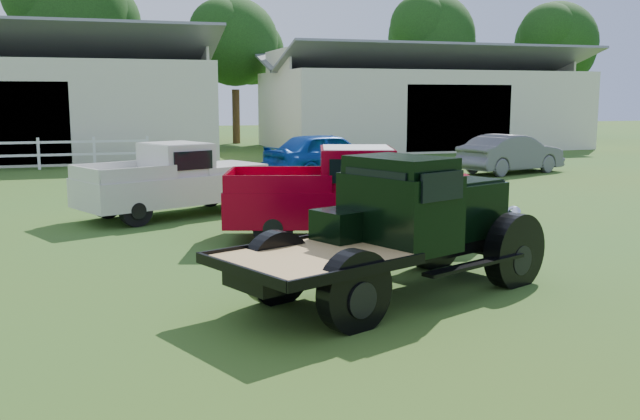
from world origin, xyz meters
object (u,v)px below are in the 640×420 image
object	(u,v)px
white_pickup	(173,180)
misc_car_grey	(511,154)
red_pickup	(351,193)
misc_car_blue	(327,154)
vintage_flatbed	(394,227)

from	to	relation	value
white_pickup	misc_car_grey	bearing A→B (deg)	1.08
red_pickup	misc_car_blue	world-z (taller)	red_pickup
white_pickup	misc_car_blue	distance (m)	9.13
red_pickup	white_pickup	xyz separation A→B (m)	(-2.95, 3.80, -0.08)
red_pickup	white_pickup	distance (m)	4.81
vintage_flatbed	misc_car_blue	distance (m)	15.08
red_pickup	misc_car_blue	distance (m)	11.15
red_pickup	white_pickup	world-z (taller)	red_pickup
white_pickup	vintage_flatbed	bearing A→B (deg)	-98.06
red_pickup	misc_car_blue	bearing A→B (deg)	91.43
white_pickup	misc_car_blue	bearing A→B (deg)	25.56
vintage_flatbed	misc_car_blue	bearing A→B (deg)	52.79
vintage_flatbed	white_pickup	bearing A→B (deg)	83.07
vintage_flatbed	misc_car_grey	size ratio (longest dim) A/B	1.15
white_pickup	misc_car_grey	size ratio (longest dim) A/B	1.06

